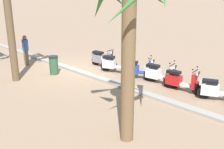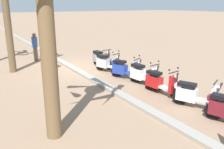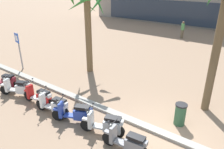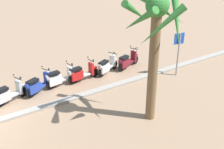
# 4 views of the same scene
# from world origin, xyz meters

# --- Properties ---
(scooter_maroon_far_back) EXTENTS (1.77, 0.82, 1.17)m
(scooter_maroon_far_back) POSITION_xyz_m (-8.57, -1.39, 0.45)
(scooter_maroon_far_back) COLOR black
(scooter_maroon_far_back) RESTS_ON ground
(scooter_white_lead_nearest) EXTENTS (1.67, 0.90, 1.04)m
(scooter_white_lead_nearest) POSITION_xyz_m (-7.20, -1.43, 0.45)
(scooter_white_lead_nearest) COLOR black
(scooter_white_lead_nearest) RESTS_ON ground
(scooter_red_mid_front) EXTENTS (1.85, 0.57, 1.17)m
(scooter_red_mid_front) POSITION_xyz_m (-5.58, -1.34, 0.46)
(scooter_red_mid_front) COLOR black
(scooter_red_mid_front) RESTS_ON ground
(scooter_white_tail_end) EXTENTS (1.85, 0.61, 1.17)m
(scooter_white_tail_end) POSITION_xyz_m (-4.40, -1.45, 0.46)
(scooter_white_tail_end) COLOR black
(scooter_white_tail_end) RESTS_ON ground
(scooter_blue_gap_after_mid) EXTENTS (1.70, 0.92, 1.17)m
(scooter_blue_gap_after_mid) POSITION_xyz_m (-3.23, -1.32, 0.46)
(scooter_blue_gap_after_mid) COLOR black
(scooter_blue_gap_after_mid) RESTS_ON ground
(scooter_silver_last_in_row) EXTENTS (1.72, 0.82, 1.17)m
(scooter_silver_last_in_row) POSITION_xyz_m (-1.77, -1.19, 0.46)
(scooter_silver_last_in_row) COLOR black
(scooter_silver_last_in_row) RESTS_ON ground
(crossing_sign) EXTENTS (0.59, 0.17, 2.40)m
(crossing_sign) POSITION_xyz_m (-10.33, 0.79, 1.50)
(crossing_sign) COLOR #939399
(crossing_sign) RESTS_ON ground
(palm_tree_near_sign) EXTENTS (2.56, 2.50, 5.18)m
(palm_tree_near_sign) POSITION_xyz_m (-6.49, 3.20, 3.78)
(palm_tree_near_sign) COLOR brown
(palm_tree_near_sign) RESTS_ON ground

